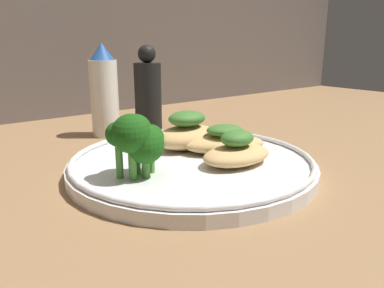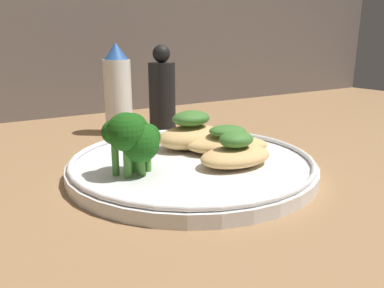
{
  "view_description": "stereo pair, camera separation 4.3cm",
  "coord_description": "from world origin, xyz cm",
  "views": [
    {
      "loc": [
        -25.88,
        -32.9,
        14.95
      ],
      "look_at": [
        0.0,
        0.0,
        3.4
      ],
      "focal_mm": 35.0,
      "sensor_mm": 36.0,
      "label": 1
    },
    {
      "loc": [
        -22.34,
        -35.4,
        14.95
      ],
      "look_at": [
        0.0,
        0.0,
        3.4
      ],
      "focal_mm": 35.0,
      "sensor_mm": 36.0,
      "label": 2
    }
  ],
  "objects": [
    {
      "name": "grilled_meat_back",
      "position": [
        2.72,
        4.52,
        3.37
      ],
      "size": [
        9.31,
        6.17,
        4.93
      ],
      "color": "tan",
      "rests_on": "plate"
    },
    {
      "name": "grilled_meat_front",
      "position": [
        3.14,
        -4.19,
        2.85
      ],
      "size": [
        8.84,
        5.79,
        3.95
      ],
      "color": "tan",
      "rests_on": "plate"
    },
    {
      "name": "broccoli_bunch",
      "position": [
        -7.67,
        -0.79,
        5.53
      ],
      "size": [
        6.1,
        5.46,
        6.76
      ],
      "color": "#4C8E38",
      "rests_on": "plate"
    },
    {
      "name": "grilled_meat_middle",
      "position": [
        5.14,
        0.14,
        2.81
      ],
      "size": [
        11.3,
        8.94,
        3.59
      ],
      "color": "tan",
      "rests_on": "plate"
    },
    {
      "name": "ground_plane",
      "position": [
        0.0,
        0.0,
        -0.5
      ],
      "size": [
        180.0,
        180.0,
        1.0
      ],
      "primitive_type": "cube",
      "color": "#936D47"
    },
    {
      "name": "sauce_bottle",
      "position": [
        -0.07,
        22.66,
        7.06
      ],
      "size": [
        4.41,
        4.41,
        14.75
      ],
      "color": "white",
      "rests_on": "ground_plane"
    },
    {
      "name": "plate",
      "position": [
        0.0,
        0.0,
        0.99
      ],
      "size": [
        28.76,
        28.76,
        2.0
      ],
      "color": "white",
      "rests_on": "ground_plane"
    },
    {
      "name": "pepper_grinder",
      "position": [
        8.12,
        22.66,
        6.41
      ],
      "size": [
        4.65,
        4.65,
        14.38
      ],
      "color": "black",
      "rests_on": "ground_plane"
    }
  ]
}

